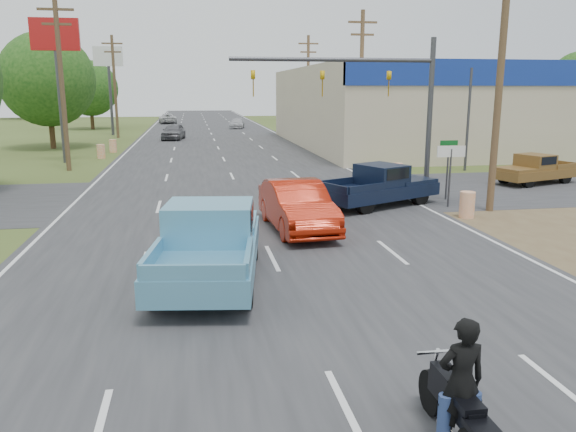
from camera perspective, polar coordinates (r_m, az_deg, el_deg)
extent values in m
plane|color=#3A461C|center=(8.93, 6.08, -19.29)|extent=(200.00, 200.00, 0.00)
cube|color=#2D2D30|center=(47.56, -7.11, 6.87)|extent=(15.00, 180.00, 0.02)
cube|color=#2D2D30|center=(25.80, -4.76, 2.09)|extent=(120.00, 10.00, 0.02)
cube|color=brown|center=(22.22, 26.90, -0.99)|extent=(8.00, 18.00, 0.01)
cube|color=#B7A88C|center=(58.34, 26.57, 9.95)|extent=(50.00, 28.00, 6.60)
cylinder|color=#4C3823|center=(23.39, 20.70, 12.55)|extent=(0.28, 0.28, 10.00)
cylinder|color=#4C3823|center=(40.01, 7.42, 12.95)|extent=(0.28, 0.28, 10.00)
cube|color=#4C3823|center=(40.26, 7.60, 18.94)|extent=(2.00, 0.14, 0.14)
cube|color=#4C3823|center=(40.18, 7.57, 17.80)|extent=(1.60, 0.14, 0.14)
cylinder|color=#4C3823|center=(57.47, 2.05, 12.92)|extent=(0.28, 0.28, 10.00)
cube|color=#4C3823|center=(57.64, 2.09, 17.10)|extent=(2.00, 0.14, 0.14)
cube|color=#4C3823|center=(57.59, 2.08, 16.31)|extent=(1.60, 0.14, 0.14)
cylinder|color=#4C3823|center=(36.04, -21.99, 12.21)|extent=(0.28, 0.28, 10.00)
cube|color=#4C3823|center=(36.31, -22.56, 18.83)|extent=(2.00, 0.14, 0.14)
cube|color=#4C3823|center=(36.22, -22.45, 17.58)|extent=(1.60, 0.14, 0.14)
cylinder|color=#4C3823|center=(59.73, -17.17, 12.37)|extent=(0.28, 0.28, 10.00)
cube|color=#4C3823|center=(59.90, -17.44, 16.39)|extent=(2.00, 0.14, 0.14)
cube|color=#4C3823|center=(59.84, -17.39, 15.62)|extent=(1.60, 0.14, 0.14)
cylinder|color=#422D19|center=(50.66, -22.87, 8.17)|extent=(0.44, 0.44, 3.24)
sphere|color=#143F12|center=(50.57, -23.26, 12.63)|extent=(7.56, 7.56, 7.56)
cylinder|color=#422D19|center=(74.33, -19.28, 9.43)|extent=(0.44, 0.44, 2.88)
sphere|color=#143F12|center=(74.26, -19.49, 12.13)|extent=(6.72, 6.72, 6.72)
cylinder|color=#422D19|center=(96.16, 27.18, 9.54)|extent=(0.44, 0.44, 3.60)
cylinder|color=#422D19|center=(107.25, 7.90, 10.93)|extent=(0.44, 0.44, 3.42)
sphere|color=#143F12|center=(107.22, 7.97, 13.16)|extent=(7.98, 7.98, 7.98)
cylinder|color=#422D19|center=(106.04, -25.32, 9.93)|extent=(0.44, 0.44, 3.78)
sphere|color=#143F12|center=(106.02, -25.56, 12.42)|extent=(8.82, 8.82, 8.82)
cylinder|color=orange|center=(22.19, 17.73, 1.09)|extent=(0.56, 0.56, 1.00)
cylinder|color=orange|center=(30.01, 11.02, 4.34)|extent=(0.56, 0.56, 1.00)
cylinder|color=orange|center=(41.97, -18.46, 6.24)|extent=(0.56, 0.56, 1.00)
cylinder|color=orange|center=(45.87, -17.36, 6.81)|extent=(0.56, 0.56, 1.00)
cylinder|color=#3F3F44|center=(40.16, -22.16, 11.43)|extent=(0.30, 0.30, 9.00)
cube|color=#B21414|center=(40.31, -22.61, 16.68)|extent=(3.00, 0.35, 2.00)
cylinder|color=#3F3F44|center=(63.83, -17.60, 11.88)|extent=(0.30, 0.30, 9.00)
cube|color=white|center=(63.92, -17.83, 15.19)|extent=(3.00, 0.35, 2.00)
cylinder|color=#3F3F44|center=(23.92, 16.10, 3.70)|extent=(0.08, 0.08, 2.40)
cube|color=white|center=(23.78, 16.26, 6.32)|extent=(1.20, 0.05, 0.45)
cylinder|color=#3F3F44|center=(25.52, 15.87, 4.25)|extent=(0.08, 0.08, 2.40)
cube|color=#0C591E|center=(25.37, 16.04, 7.15)|extent=(0.80, 0.04, 0.22)
cylinder|color=#3F3F44|center=(26.54, 14.18, 9.64)|extent=(0.24, 0.24, 7.00)
cylinder|color=#3F3F44|center=(25.08, 4.68, 15.54)|extent=(9.00, 0.18, 0.18)
imported|color=gold|center=(25.78, 10.23, 14.31)|extent=(0.18, 0.40, 1.10)
imported|color=gold|center=(24.94, 3.52, 14.54)|extent=(0.18, 0.40, 1.10)
imported|color=gold|center=(24.44, -3.58, 14.58)|extent=(0.18, 0.40, 1.10)
imported|color=#9E1907|center=(19.18, 0.94, 0.98)|extent=(2.13, 5.21, 1.68)
cylinder|color=black|center=(8.97, 14.35, -16.99)|extent=(0.12, 0.67, 0.67)
cube|color=black|center=(8.27, 16.53, -17.51)|extent=(0.23, 1.22, 0.31)
cube|color=black|center=(8.37, 15.84, -15.48)|extent=(0.27, 0.56, 0.22)
cube|color=black|center=(7.96, 17.61, -17.52)|extent=(0.31, 0.56, 0.10)
cylinder|color=white|center=(8.51, 15.04, -13.17)|extent=(0.66, 0.05, 0.05)
imported|color=black|center=(8.03, 17.14, -16.41)|extent=(0.65, 0.43, 1.78)
cylinder|color=black|center=(16.16, -10.61, -2.84)|extent=(0.47, 0.96, 0.92)
cylinder|color=black|center=(15.96, -3.75, -2.84)|extent=(0.47, 0.96, 0.92)
cylinder|color=black|center=(12.80, -13.15, -7.13)|extent=(0.47, 0.96, 0.92)
cylinder|color=black|center=(12.55, -4.41, -7.22)|extent=(0.47, 0.96, 0.92)
cube|color=#5598B7|center=(14.25, -7.94, -3.79)|extent=(3.14, 6.25, 0.60)
cube|color=#5598B7|center=(15.88, -7.26, -0.65)|extent=(2.49, 2.56, 0.21)
cube|color=#5598B7|center=(14.16, -7.98, -0.62)|extent=(2.35, 2.08, 0.98)
cube|color=black|center=(14.13, -8.01, 0.06)|extent=(2.35, 1.73, 0.52)
cube|color=#5598B7|center=(11.34, -9.67, -5.75)|extent=(2.11, 0.40, 0.34)
cylinder|color=black|center=(25.34, 10.41, 2.63)|extent=(0.85, 0.62, 0.80)
cylinder|color=black|center=(24.21, 13.26, 2.04)|extent=(0.85, 0.62, 0.80)
cylinder|color=black|center=(23.22, 5.01, 1.89)|extent=(0.85, 0.62, 0.80)
cylinder|color=black|center=(21.99, 7.85, 1.21)|extent=(0.85, 0.62, 0.80)
cube|color=black|center=(23.62, 9.24, 2.50)|extent=(5.57, 4.08, 0.52)
cube|color=black|center=(24.68, 11.86, 3.60)|extent=(2.61, 2.58, 0.18)
cube|color=black|center=(23.58, 9.48, 4.15)|extent=(2.21, 2.34, 0.85)
cube|color=black|center=(23.56, 9.49, 4.52)|extent=(1.95, 2.24, 0.45)
cube|color=black|center=(21.85, 4.49, 2.88)|extent=(0.88, 1.70, 0.30)
cylinder|color=black|center=(30.16, 23.24, 3.30)|extent=(0.75, 0.47, 0.71)
cylinder|color=black|center=(31.10, 21.13, 3.73)|extent=(0.75, 0.47, 0.71)
cylinder|color=black|center=(32.34, 26.34, 3.58)|extent=(0.75, 0.47, 0.71)
cylinder|color=black|center=(33.21, 24.28, 3.98)|extent=(0.75, 0.47, 0.71)
cube|color=brown|center=(31.66, 23.81, 4.01)|extent=(4.92, 3.12, 0.46)
cube|color=brown|center=(30.56, 22.24, 4.42)|extent=(2.18, 2.14, 0.16)
cube|color=brown|center=(31.51, 23.81, 5.08)|extent=(1.82, 1.98, 0.75)
cube|color=black|center=(31.50, 23.83, 5.32)|extent=(1.57, 1.92, 0.40)
cube|color=brown|center=(33.40, 26.29, 4.79)|extent=(0.58, 1.57, 0.27)
imported|color=slate|center=(56.44, -11.56, 8.41)|extent=(2.53, 4.88, 1.59)
imported|color=#B8B8BD|center=(72.38, -5.19, 9.35)|extent=(2.39, 4.46, 1.23)
imported|color=#BCBCBC|center=(84.46, -12.14, 9.65)|extent=(2.87, 5.28, 1.40)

